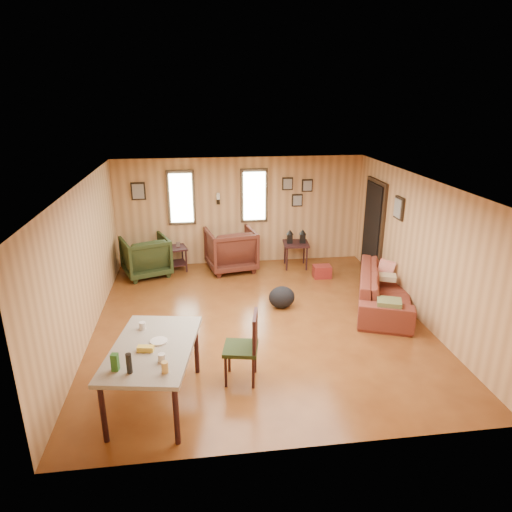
{
  "coord_description": "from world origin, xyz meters",
  "views": [
    {
      "loc": [
        -0.98,
        -6.92,
        3.68
      ],
      "look_at": [
        0.0,
        0.4,
        1.05
      ],
      "focal_mm": 32.0,
      "sensor_mm": 36.0,
      "label": 1
    }
  ],
  "objects": [
    {
      "name": "end_table",
      "position": [
        -1.51,
        2.62,
        0.37
      ],
      "size": [
        0.61,
        0.58,
        0.66
      ],
      "rotation": [
        0.0,
        0.0,
        0.24
      ],
      "color": "black",
      "rests_on": "ground"
    },
    {
      "name": "room",
      "position": [
        0.17,
        0.27,
        1.21
      ],
      "size": [
        5.54,
        6.04,
        2.44
      ],
      "color": "brown",
      "rests_on": "ground"
    },
    {
      "name": "dining_chair",
      "position": [
        -0.4,
        -1.65,
        0.56
      ],
      "size": [
        0.53,
        0.53,
        1.0
      ],
      "rotation": [
        0.0,
        0.0,
        -0.2
      ],
      "color": "#222D14",
      "rests_on": "ground"
    },
    {
      "name": "dining_table",
      "position": [
        -1.58,
        -2.01,
        0.74
      ],
      "size": [
        1.21,
        1.73,
        1.05
      ],
      "rotation": [
        0.0,
        0.0,
        -0.17
      ],
      "color": "gray",
      "rests_on": "ground"
    },
    {
      "name": "cooler",
      "position": [
        1.6,
        1.8,
        0.13
      ],
      "size": [
        0.38,
        0.28,
        0.26
      ],
      "rotation": [
        0.0,
        0.0,
        -0.03
      ],
      "color": "maroon",
      "rests_on": "ground"
    },
    {
      "name": "recliner_brown",
      "position": [
        -0.27,
        2.53,
        0.51
      ],
      "size": [
        1.15,
        1.1,
        1.03
      ],
      "primitive_type": "imported",
      "rotation": [
        0.0,
        0.0,
        3.32
      ],
      "color": "#471E15",
      "rests_on": "ground"
    },
    {
      "name": "sofa_pillows",
      "position": [
        2.28,
        0.04,
        0.5
      ],
      "size": [
        0.91,
        1.65,
        0.34
      ],
      "rotation": [
        0.0,
        0.0,
        -0.37
      ],
      "color": "brown",
      "rests_on": "sofa"
    },
    {
      "name": "recliner_green",
      "position": [
        -2.1,
        2.44,
        0.47
      ],
      "size": [
        1.14,
        1.11,
        0.93
      ],
      "primitive_type": "imported",
      "rotation": [
        0.0,
        0.0,
        -2.79
      ],
      "color": "#222D14",
      "rests_on": "ground"
    },
    {
      "name": "side_table",
      "position": [
        1.17,
        2.49,
        0.6
      ],
      "size": [
        0.6,
        0.6,
        0.88
      ],
      "rotation": [
        0.0,
        0.0,
        -0.1
      ],
      "color": "black",
      "rests_on": "ground"
    },
    {
      "name": "sofa",
      "position": [
        2.36,
        0.33,
        0.45
      ],
      "size": [
        1.45,
        2.39,
        0.9
      ],
      "primitive_type": "imported",
      "rotation": [
        0.0,
        0.0,
        1.2
      ],
      "color": "maroon",
      "rests_on": "ground"
    },
    {
      "name": "backpack",
      "position": [
        0.48,
        0.48,
        0.21
      ],
      "size": [
        0.56,
        0.48,
        0.41
      ],
      "rotation": [
        0.0,
        0.0,
        0.31
      ],
      "color": "black",
      "rests_on": "ground"
    }
  ]
}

